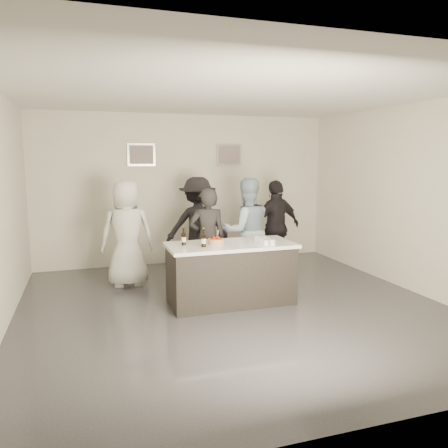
# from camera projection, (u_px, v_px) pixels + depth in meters

# --- Properties ---
(floor) EXTENTS (6.00, 6.00, 0.00)m
(floor) POSITION_uv_depth(u_px,v_px,m) (235.00, 308.00, 6.29)
(floor) COLOR #3D3D42
(floor) RESTS_ON ground
(ceiling) EXTENTS (6.00, 6.00, 0.00)m
(ceiling) POSITION_uv_depth(u_px,v_px,m) (235.00, 93.00, 5.84)
(ceiling) COLOR white
(wall_back) EXTENTS (6.00, 0.04, 3.00)m
(wall_back) POSITION_uv_depth(u_px,v_px,m) (187.00, 189.00, 8.89)
(wall_back) COLOR silver
(wall_back) RESTS_ON ground
(wall_front) EXTENTS (6.00, 0.04, 3.00)m
(wall_front) POSITION_uv_depth(u_px,v_px,m) (368.00, 245.00, 3.24)
(wall_front) COLOR silver
(wall_front) RESTS_ON ground
(wall_right) EXTENTS (0.04, 6.00, 3.00)m
(wall_right) POSITION_uv_depth(u_px,v_px,m) (412.00, 198.00, 6.97)
(wall_right) COLOR silver
(wall_right) RESTS_ON ground
(picture_left) EXTENTS (0.54, 0.04, 0.44)m
(picture_left) POSITION_uv_depth(u_px,v_px,m) (141.00, 155.00, 8.49)
(picture_left) COLOR #B2B2B7
(picture_left) RESTS_ON wall_back
(picture_right) EXTENTS (0.54, 0.04, 0.44)m
(picture_right) POSITION_uv_depth(u_px,v_px,m) (229.00, 155.00, 9.03)
(picture_right) COLOR #B2B2B7
(picture_right) RESTS_ON wall_back
(bar_counter) EXTENTS (1.86, 0.86, 0.90)m
(bar_counter) POSITION_uv_depth(u_px,v_px,m) (231.00, 273.00, 6.45)
(bar_counter) COLOR white
(bar_counter) RESTS_ON ground
(cake) EXTENTS (0.23, 0.23, 0.08)m
(cake) POSITION_uv_depth(u_px,v_px,m) (216.00, 242.00, 6.29)
(cake) COLOR orange
(cake) RESTS_ON bar_counter
(beer_bottle_a) EXTENTS (0.07, 0.07, 0.26)m
(beer_bottle_a) POSITION_uv_depth(u_px,v_px,m) (184.00, 236.00, 6.24)
(beer_bottle_a) COLOR black
(beer_bottle_a) RESTS_ON bar_counter
(beer_bottle_b) EXTENTS (0.07, 0.07, 0.26)m
(beer_bottle_b) POSITION_uv_depth(u_px,v_px,m) (204.00, 238.00, 6.11)
(beer_bottle_b) COLOR black
(beer_bottle_b) RESTS_ON bar_counter
(tumbler_cluster) EXTENTS (0.19, 0.40, 0.08)m
(tumbler_cluster) POSITION_uv_depth(u_px,v_px,m) (265.00, 240.00, 6.41)
(tumbler_cluster) COLOR orange
(tumbler_cluster) RESTS_ON bar_counter
(candles) EXTENTS (0.24, 0.08, 0.01)m
(candles) POSITION_uv_depth(u_px,v_px,m) (220.00, 248.00, 6.03)
(candles) COLOR pink
(candles) RESTS_ON bar_counter
(person_main_black) EXTENTS (0.65, 0.46, 1.66)m
(person_main_black) POSITION_uv_depth(u_px,v_px,m) (207.00, 239.00, 7.11)
(person_main_black) COLOR black
(person_main_black) RESTS_ON ground
(person_main_blue) EXTENTS (0.90, 0.71, 1.81)m
(person_main_blue) POSITION_uv_depth(u_px,v_px,m) (247.00, 231.00, 7.44)
(person_main_blue) COLOR #95ADC3
(person_main_blue) RESTS_ON ground
(person_guest_left) EXTENTS (0.90, 0.62, 1.79)m
(person_guest_left) POSITION_uv_depth(u_px,v_px,m) (127.00, 233.00, 7.27)
(person_guest_left) COLOR silver
(person_guest_left) RESTS_ON ground
(person_guest_right) EXTENTS (1.09, 0.64, 1.74)m
(person_guest_right) POSITION_uv_depth(u_px,v_px,m) (276.00, 227.00, 8.14)
(person_guest_right) COLOR black
(person_guest_right) RESTS_ON ground
(person_guest_back) EXTENTS (1.25, 0.84, 1.80)m
(person_guest_back) POSITION_uv_depth(u_px,v_px,m) (198.00, 226.00, 8.05)
(person_guest_back) COLOR black
(person_guest_back) RESTS_ON ground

